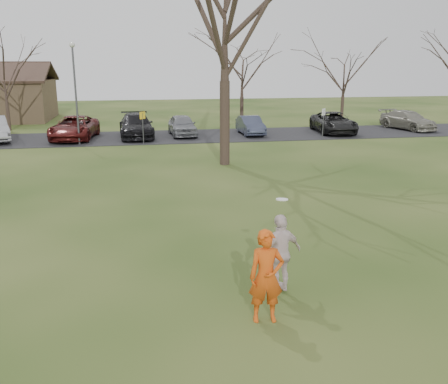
% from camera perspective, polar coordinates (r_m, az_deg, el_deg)
% --- Properties ---
extents(ground, '(120.00, 120.00, 0.00)m').
position_cam_1_polar(ground, '(11.00, 3.76, -12.95)').
color(ground, '#1E380F').
rests_on(ground, ground).
extents(parking_strip, '(62.00, 6.50, 0.04)m').
position_cam_1_polar(parking_strip, '(34.88, -6.11, 6.42)').
color(parking_strip, black).
rests_on(parking_strip, ground).
extents(player_defender, '(0.74, 0.52, 1.94)m').
position_cam_1_polar(player_defender, '(10.00, 4.93, -9.75)').
color(player_defender, '#CA4910').
rests_on(player_defender, ground).
extents(car_2, '(3.17, 5.80, 1.54)m').
position_cam_1_polar(car_2, '(34.82, -17.00, 7.16)').
color(car_2, '#501413').
rests_on(car_2, parking_strip).
extents(car_3, '(2.46, 5.56, 1.59)m').
position_cam_1_polar(car_3, '(34.74, -10.18, 7.60)').
color(car_3, black).
rests_on(car_3, parking_strip).
extents(car_4, '(1.92, 4.36, 1.46)m').
position_cam_1_polar(car_4, '(35.09, -4.88, 7.74)').
color(car_4, slate).
rests_on(car_4, parking_strip).
extents(car_5, '(1.45, 3.98, 1.31)m').
position_cam_1_polar(car_5, '(35.53, 3.08, 7.74)').
color(car_5, '#34394E').
rests_on(car_5, parking_strip).
extents(car_6, '(3.01, 5.59, 1.49)m').
position_cam_1_polar(car_6, '(37.33, 12.60, 7.89)').
color(car_6, black).
rests_on(car_6, parking_strip).
extents(car_7, '(3.17, 5.21, 1.41)m').
position_cam_1_polar(car_7, '(40.79, 20.59, 7.82)').
color(car_7, gray).
rests_on(car_7, parking_strip).
extents(catching_play, '(1.15, 0.79, 2.17)m').
position_cam_1_polar(catching_play, '(11.15, 6.60, -7.07)').
color(catching_play, silver).
rests_on(catching_play, ground).
extents(lamp_post, '(0.34, 0.34, 6.27)m').
position_cam_1_polar(lamp_post, '(32.15, -16.95, 12.23)').
color(lamp_post, '#47474C').
rests_on(lamp_post, ground).
extents(sign_yellow, '(0.35, 0.35, 2.08)m').
position_cam_1_polar(sign_yellow, '(31.64, -9.43, 8.05)').
color(sign_yellow, '#47474C').
rests_on(sign_yellow, ground).
extents(sign_white, '(0.35, 0.35, 2.08)m').
position_cam_1_polar(sign_white, '(33.98, 11.47, 8.42)').
color(sign_white, '#47474C').
rests_on(sign_white, ground).
extents(big_tree, '(9.00, 9.00, 14.00)m').
position_cam_1_polar(big_tree, '(24.88, 0.09, 19.24)').
color(big_tree, '#352821').
rests_on(big_tree, ground).
extents(small_tree_row, '(55.00, 5.90, 8.50)m').
position_cam_1_polar(small_tree_row, '(40.08, -0.38, 13.17)').
color(small_tree_row, '#352821').
rests_on(small_tree_row, ground).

